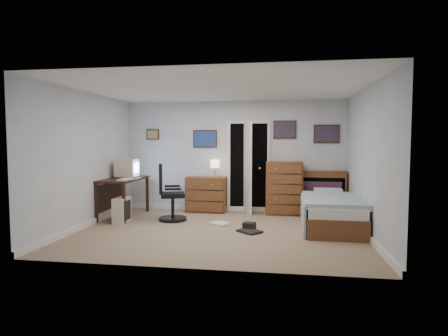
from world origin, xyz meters
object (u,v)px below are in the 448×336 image
(low_dresser, at_px, (206,194))
(bed, at_px, (331,212))
(computer_desk, at_px, (119,187))
(office_chair, at_px, (169,199))
(tall_dresser, at_px, (284,188))

(low_dresser, relative_size, bed, 0.45)
(computer_desk, bearing_deg, office_chair, -12.52)
(low_dresser, bearing_deg, office_chair, -118.93)
(office_chair, xyz_separation_m, tall_dresser, (2.27, 1.03, 0.14))
(office_chair, distance_m, tall_dresser, 2.49)
(office_chair, bearing_deg, computer_desk, 150.06)
(computer_desk, distance_m, bed, 4.32)
(computer_desk, distance_m, office_chair, 1.21)
(computer_desk, bearing_deg, tall_dresser, 12.17)
(office_chair, distance_m, bed, 3.12)
(tall_dresser, xyz_separation_m, bed, (0.85, -1.22, -0.27))
(tall_dresser, relative_size, bed, 0.58)
(computer_desk, xyz_separation_m, tall_dresser, (3.44, 0.79, -0.05))
(tall_dresser, bearing_deg, computer_desk, -170.25)
(low_dresser, xyz_separation_m, bed, (2.57, -1.24, -0.10))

